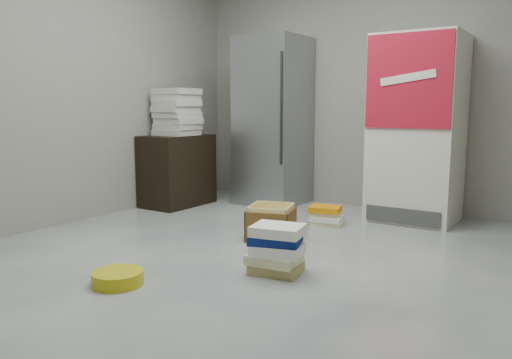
{
  "coord_description": "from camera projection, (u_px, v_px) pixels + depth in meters",
  "views": [
    {
      "loc": [
        2.14,
        -2.8,
        1.12
      ],
      "look_at": [
        -0.19,
        0.7,
        0.5
      ],
      "focal_mm": 35.0,
      "sensor_mm": 36.0,
      "label": 1
    }
  ],
  "objects": [
    {
      "name": "ground",
      "position": [
        224.0,
        261.0,
        3.64
      ],
      "size": [
        5.0,
        5.0,
        0.0
      ],
      "primitive_type": "plane",
      "color": "beige",
      "rests_on": "ground"
    },
    {
      "name": "room_shell",
      "position": [
        222.0,
        6.0,
        3.39
      ],
      "size": [
        4.04,
        5.04,
        2.82
      ],
      "color": "gray",
      "rests_on": "ground"
    },
    {
      "name": "steel_fridge",
      "position": [
        273.0,
        122.0,
        5.76
      ],
      "size": [
        0.7,
        0.72,
        1.9
      ],
      "color": "gray",
      "rests_on": "ground"
    },
    {
      "name": "coke_cooler",
      "position": [
        417.0,
        129.0,
        4.85
      ],
      "size": [
        0.8,
        0.73,
        1.8
      ],
      "color": "silver",
      "rests_on": "ground"
    },
    {
      "name": "wood_shelf",
      "position": [
        177.0,
        170.0,
        5.69
      ],
      "size": [
        0.5,
        0.8,
        0.8
      ],
      "primitive_type": "cube",
      "color": "black",
      "rests_on": "ground"
    },
    {
      "name": "supply_box_stack",
      "position": [
        177.0,
        112.0,
        5.59
      ],
      "size": [
        0.44,
        0.44,
        0.52
      ],
      "color": "silver",
      "rests_on": "wood_shelf"
    },
    {
      "name": "phonebook_stack_main",
      "position": [
        276.0,
        249.0,
        3.35
      ],
      "size": [
        0.41,
        0.35,
        0.34
      ],
      "rotation": [
        0.0,
        0.0,
        0.17
      ],
      "color": "tan",
      "rests_on": "ground"
    },
    {
      "name": "phonebook_stack_side",
      "position": [
        326.0,
        216.0,
        4.75
      ],
      "size": [
        0.35,
        0.31,
        0.18
      ],
      "rotation": [
        0.0,
        0.0,
        0.23
      ],
      "color": "beige",
      "rests_on": "ground"
    },
    {
      "name": "cardboard_box",
      "position": [
        271.0,
        225.0,
        4.24
      ],
      "size": [
        0.46,
        0.46,
        0.3
      ],
      "rotation": [
        0.0,
        0.0,
        0.3
      ],
      "color": "yellow",
      "rests_on": "ground"
    },
    {
      "name": "bucket_lid",
      "position": [
        118.0,
        278.0,
        3.16
      ],
      "size": [
        0.41,
        0.41,
        0.09
      ],
      "primitive_type": "cylinder",
      "rotation": [
        0.0,
        0.0,
        -0.31
      ],
      "color": "gold",
      "rests_on": "ground"
    }
  ]
}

